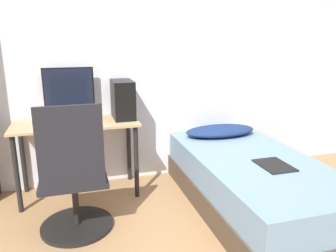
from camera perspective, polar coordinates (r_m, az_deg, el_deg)
wall_back at (r=3.40m, az=-8.23°, el=10.90°), size 8.00×0.05×2.50m
desk at (r=3.20m, az=-15.59°, el=-1.46°), size 1.14×0.51×0.73m
office_chair at (r=2.64m, az=-16.02°, el=-10.09°), size 0.58×0.58×1.06m
bed at (r=3.06m, az=14.63°, el=-9.67°), size 1.01×1.95×0.47m
pillow at (r=3.55m, az=9.08°, el=-0.81°), size 0.77×0.36×0.11m
magazine at (r=2.84m, az=18.02°, el=-6.53°), size 0.24×0.32×0.01m
monitor at (r=3.27m, az=-16.85°, el=5.86°), size 0.47×0.16×0.49m
keyboard at (r=3.07m, az=-16.33°, el=0.29°), size 0.40×0.14×0.02m
pc_tower at (r=3.22m, az=-7.89°, el=4.62°), size 0.20×0.36×0.37m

